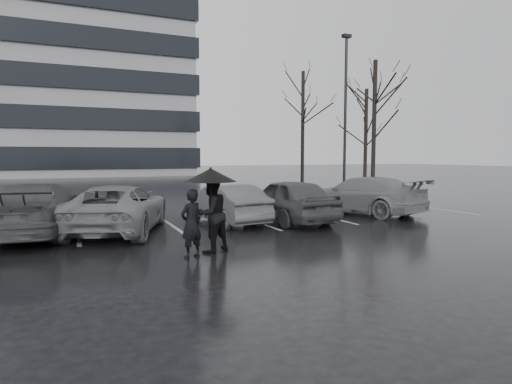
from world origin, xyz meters
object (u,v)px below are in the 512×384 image
object	(u,v)px
pedestrian_left	(191,224)
pedestrian_right	(211,214)
car_west_b	(118,208)
car_east	(361,195)
tree_north	(303,129)
car_west_c	(37,209)
car_main	(288,200)
car_west_a	(226,204)
tree_east	(374,127)
tree_ne	(366,138)
lamp_post	(345,124)

from	to	relation	value
pedestrian_left	pedestrian_right	world-z (taller)	pedestrian_right
pedestrian_right	car_west_b	bearing A→B (deg)	-89.04
car_east	tree_north	bearing A→B (deg)	-130.38
car_west_b	car_west_c	world-z (taller)	car_west_c
car_main	tree_north	xyz separation A→B (m)	(9.40, 15.49, 3.51)
car_west_a	tree_east	world-z (taller)	tree_east
pedestrian_right	tree_ne	size ratio (longest dim) A/B	0.26
tree_north	car_west_a	bearing A→B (deg)	-127.44
car_east	tree_east	bearing A→B (deg)	-149.95
pedestrian_left	pedestrian_right	distance (m)	0.68
car_west_b	pedestrian_left	size ratio (longest dim) A/B	3.29
pedestrian_right	tree_north	size ratio (longest dim) A/B	0.21
pedestrian_left	tree_east	world-z (taller)	tree_east
car_west_c	tree_east	bearing A→B (deg)	-147.75
pedestrian_right	pedestrian_left	bearing A→B (deg)	7.55
car_main	tree_east	xyz separation A→B (m)	(10.40, 8.49, 3.26)
car_west_b	car_west_c	size ratio (longest dim) A/B	0.97
car_west_b	pedestrian_right	distance (m)	4.05
pedestrian_left	tree_north	bearing A→B (deg)	-151.01
pedestrian_left	tree_north	xyz separation A→B (m)	(13.75, 19.23, 3.49)
car_west_a	lamp_post	distance (m)	11.12
car_west_b	lamp_post	world-z (taller)	lamp_post
car_west_c	car_east	world-z (taller)	car_west_c
lamp_post	pedestrian_right	bearing A→B (deg)	-137.20
car_west_a	car_west_c	size ratio (longest dim) A/B	0.77
car_west_b	tree_north	size ratio (longest dim) A/B	0.59
lamp_post	tree_north	bearing A→B (deg)	74.13
car_east	pedestrian_right	world-z (taller)	pedestrian_right
car_west_a	car_west_b	size ratio (longest dim) A/B	0.79
car_west_b	pedestrian_right	xyz separation A→B (m)	(1.72, -3.67, 0.21)
car_west_b	car_main	bearing A→B (deg)	-163.25
tree_east	tree_north	world-z (taller)	tree_north
tree_east	tree_north	size ratio (longest dim) A/B	0.94
car_west_b	tree_north	distance (m)	21.59
car_west_a	tree_north	world-z (taller)	tree_north
car_main	car_west_c	size ratio (longest dim) A/B	0.85
car_main	car_east	world-z (taller)	car_main
car_west_a	pedestrian_right	xyz separation A→B (m)	(-1.76, -3.96, 0.25)
tree_north	pedestrian_right	bearing A→B (deg)	-124.94
car_west_a	car_main	bearing A→B (deg)	156.66
car_main	car_west_c	world-z (taller)	car_west_c
car_west_b	tree_east	distance (m)	18.20
tree_ne	pedestrian_right	bearing A→B (deg)	-136.43
car_east	tree_east	xyz separation A→B (m)	(6.87, 7.87, 3.28)
tree_north	car_west_c	bearing A→B (deg)	-138.71
car_west_a	tree_ne	bearing A→B (deg)	-148.85
lamp_post	tree_ne	size ratio (longest dim) A/B	1.23
pedestrian_left	tree_east	distance (m)	19.43
car_west_a	tree_north	size ratio (longest dim) A/B	0.46
car_west_b	lamp_post	bearing A→B (deg)	-133.77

